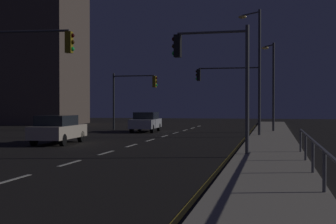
{
  "coord_description": "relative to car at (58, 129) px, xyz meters",
  "views": [
    {
      "loc": [
        7.3,
        -3.77,
        2.15
      ],
      "look_at": [
        0.95,
        25.78,
        1.71
      ],
      "focal_mm": 52.38,
      "sensor_mm": 36.0,
      "label": 1
    }
  ],
  "objects": [
    {
      "name": "street_lamp_far_end",
      "position": [
        11.49,
        13.75,
        3.41
      ],
      "size": [
        1.04,
        1.46,
        6.8
      ],
      "color": "#38383D",
      "rests_on": "sidewalk_right"
    },
    {
      "name": "traffic_light_mid_right",
      "position": [
        8.24,
        14.17,
        3.05
      ],
      "size": [
        5.16,
        0.34,
        5.2
      ],
      "color": "#2D3033",
      "rests_on": "sidewalk_right"
    },
    {
      "name": "car_oncoming",
      "position": [
        1.67,
        12.67,
        0.0
      ],
      "size": [
        2.03,
        4.48,
        1.57
      ],
      "color": "silver",
      "rests_on": "ground"
    },
    {
      "name": "lane_markings_center",
      "position": [
        4.29,
        -0.3,
        -0.82
      ],
      "size": [
        0.14,
        50.0,
        0.01
      ],
      "color": "silver",
      "rests_on": "ground"
    },
    {
      "name": "street_lamp_corner",
      "position": [
        10.5,
        8.3,
        4.26
      ],
      "size": [
        1.58,
        1.43,
        8.36
      ],
      "color": "#38383D",
      "rests_on": "sidewalk_right"
    },
    {
      "name": "lane_edge_line",
      "position": [
        9.85,
        1.2,
        -0.82
      ],
      "size": [
        0.14,
        53.0,
        0.01
      ],
      "color": "gold",
      "rests_on": "ground"
    },
    {
      "name": "ground_plane",
      "position": [
        4.29,
        -3.8,
        -0.82
      ],
      "size": [
        112.0,
        112.0,
        0.0
      ],
      "primitive_type": "plane",
      "color": "black",
      "rests_on": "ground"
    },
    {
      "name": "traffic_light_mid_left",
      "position": [
        -0.11,
        15.23,
        2.64
      ],
      "size": [
        4.02,
        0.48,
        4.89
      ],
      "color": "#2D3033",
      "rests_on": "ground"
    },
    {
      "name": "car",
      "position": [
        0.0,
        0.0,
        0.0
      ],
      "size": [
        2.04,
        4.49,
        1.57
      ],
      "color": "beige",
      "rests_on": "ground"
    },
    {
      "name": "barrier_fence",
      "position": [
        12.75,
        -13.34,
        0.07
      ],
      "size": [
        0.09,
        20.01,
        0.98
      ],
      "color": "#59595E",
      "rests_on": "sidewalk_right"
    },
    {
      "name": "sidewalk_right",
      "position": [
        11.5,
        -3.8,
        -0.75
      ],
      "size": [
        2.81,
        77.0,
        0.14
      ],
      "primitive_type": "cube",
      "color": "#9E937F",
      "rests_on": "ground"
    },
    {
      "name": "traffic_light_near_left",
      "position": [
        9.19,
        -4.75,
        3.0
      ],
      "size": [
        3.26,
        0.39,
        5.28
      ],
      "color": "#4C4C51",
      "rests_on": "sidewalk_right"
    },
    {
      "name": "traffic_light_overhead_east",
      "position": [
        0.1,
        -4.75,
        3.26
      ],
      "size": [
        5.01,
        0.55,
        5.72
      ],
      "color": "#2D3033",
      "rests_on": "ground"
    }
  ]
}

